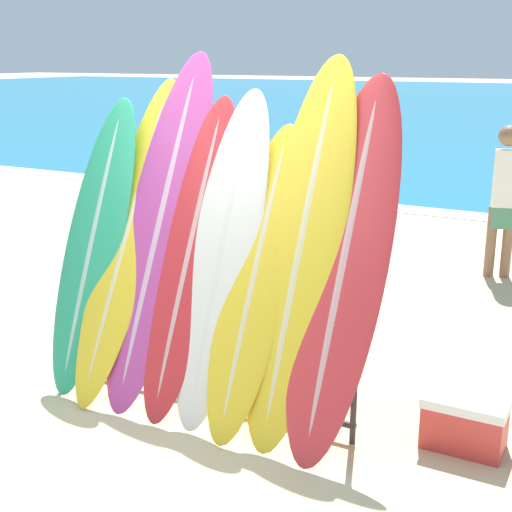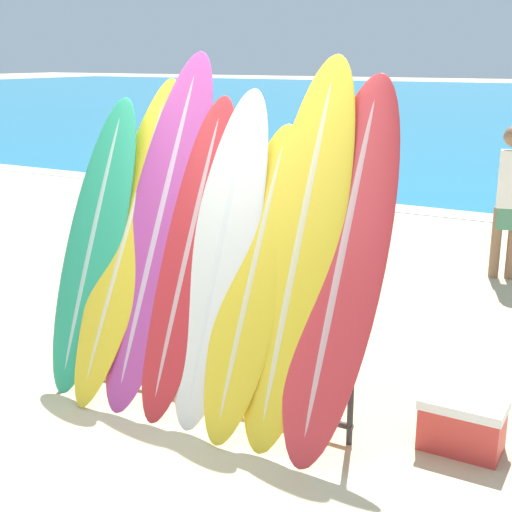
{
  "view_description": "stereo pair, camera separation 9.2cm",
  "coord_description": "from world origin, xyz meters",
  "px_view_note": "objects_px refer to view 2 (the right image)",
  "views": [
    {
      "loc": [
        2.78,
        -3.6,
        2.4
      ],
      "look_at": [
        0.26,
        1.09,
        0.9
      ],
      "focal_mm": 50.0,
      "sensor_mm": 36.0,
      "label": 1
    },
    {
      "loc": [
        2.86,
        -3.56,
        2.4
      ],
      "look_at": [
        0.26,
        1.09,
        0.9
      ],
      "focal_mm": 50.0,
      "sensor_mm": 36.0,
      "label": 2
    }
  ],
  "objects_px": {
    "surfboard_slot_0": "(94,243)",
    "surfboard_slot_3": "(189,255)",
    "surfboard_slot_2": "(160,226)",
    "person_far_left": "(317,204)",
    "cooler_box": "(462,424)",
    "surfboard_slot_5": "(253,280)",
    "surfboard_slot_6": "(299,248)",
    "surfboard_rack": "(200,341)",
    "person_mid_beach": "(377,184)",
    "surfboard_slot_7": "(341,264)",
    "surfboard_slot_1": "(128,236)",
    "surfboard_slot_4": "(221,256)",
    "person_near_water": "(509,197)"
  },
  "relations": [
    {
      "from": "surfboard_slot_6",
      "to": "person_mid_beach",
      "type": "xyz_separation_m",
      "value": [
        -1.14,
        4.65,
        -0.39
      ]
    },
    {
      "from": "surfboard_slot_7",
      "to": "person_mid_beach",
      "type": "height_order",
      "value": "surfboard_slot_7"
    },
    {
      "from": "person_mid_beach",
      "to": "person_far_left",
      "type": "bearing_deg",
      "value": 34.38
    },
    {
      "from": "person_mid_beach",
      "to": "person_far_left",
      "type": "xyz_separation_m",
      "value": [
        0.02,
        -1.89,
        0.08
      ]
    },
    {
      "from": "surfboard_slot_5",
      "to": "person_near_water",
      "type": "height_order",
      "value": "surfboard_slot_5"
    },
    {
      "from": "surfboard_slot_3",
      "to": "person_mid_beach",
      "type": "relative_size",
      "value": 1.43
    },
    {
      "from": "surfboard_slot_7",
      "to": "person_far_left",
      "type": "distance_m",
      "value": 3.13
    },
    {
      "from": "surfboard_rack",
      "to": "person_mid_beach",
      "type": "relative_size",
      "value": 1.53
    },
    {
      "from": "surfboard_slot_0",
      "to": "surfboard_slot_3",
      "type": "height_order",
      "value": "surfboard_slot_3"
    },
    {
      "from": "surfboard_slot_4",
      "to": "surfboard_slot_5",
      "type": "bearing_deg",
      "value": -8.6
    },
    {
      "from": "surfboard_slot_1",
      "to": "surfboard_slot_5",
      "type": "bearing_deg",
      "value": -4.58
    },
    {
      "from": "surfboard_slot_5",
      "to": "person_mid_beach",
      "type": "bearing_deg",
      "value": 100.32
    },
    {
      "from": "surfboard_rack",
      "to": "surfboard_slot_4",
      "type": "height_order",
      "value": "surfboard_slot_4"
    },
    {
      "from": "surfboard_slot_0",
      "to": "surfboard_slot_2",
      "type": "bearing_deg",
      "value": 10.41
    },
    {
      "from": "surfboard_slot_4",
      "to": "surfboard_slot_7",
      "type": "relative_size",
      "value": 0.95
    },
    {
      "from": "surfboard_rack",
      "to": "surfboard_slot_3",
      "type": "xyz_separation_m",
      "value": [
        -0.12,
        0.07,
        0.6
      ]
    },
    {
      "from": "surfboard_slot_1",
      "to": "surfboard_slot_6",
      "type": "height_order",
      "value": "surfboard_slot_6"
    },
    {
      "from": "surfboard_slot_6",
      "to": "surfboard_slot_7",
      "type": "relative_size",
      "value": 1.05
    },
    {
      "from": "surfboard_slot_6",
      "to": "surfboard_slot_3",
      "type": "bearing_deg",
      "value": -175.64
    },
    {
      "from": "surfboard_slot_1",
      "to": "surfboard_slot_7",
      "type": "relative_size",
      "value": 0.98
    },
    {
      "from": "person_near_water",
      "to": "person_mid_beach",
      "type": "height_order",
      "value": "person_near_water"
    },
    {
      "from": "surfboard_slot_7",
      "to": "surfboard_slot_3",
      "type": "bearing_deg",
      "value": -177.46
    },
    {
      "from": "surfboard_slot_2",
      "to": "surfboard_slot_6",
      "type": "distance_m",
      "value": 1.12
    },
    {
      "from": "surfboard_slot_2",
      "to": "person_near_water",
      "type": "xyz_separation_m",
      "value": [
        1.7,
        4.03,
        -0.3
      ]
    },
    {
      "from": "surfboard_slot_1",
      "to": "cooler_box",
      "type": "relative_size",
      "value": 4.37
    },
    {
      "from": "surfboard_slot_6",
      "to": "surfboard_rack",
      "type": "bearing_deg",
      "value": -169.44
    },
    {
      "from": "surfboard_slot_3",
      "to": "surfboard_slot_7",
      "type": "relative_size",
      "value": 0.93
    },
    {
      "from": "cooler_box",
      "to": "surfboard_slot_1",
      "type": "bearing_deg",
      "value": -175.92
    },
    {
      "from": "surfboard_slot_2",
      "to": "surfboard_slot_6",
      "type": "height_order",
      "value": "surfboard_slot_2"
    },
    {
      "from": "surfboard_slot_1",
      "to": "surfboard_slot_6",
      "type": "bearing_deg",
      "value": 0.66
    },
    {
      "from": "surfboard_slot_5",
      "to": "person_near_water",
      "type": "relative_size",
      "value": 1.17
    },
    {
      "from": "surfboard_slot_2",
      "to": "person_far_left",
      "type": "relative_size",
      "value": 1.49
    },
    {
      "from": "person_far_left",
      "to": "surfboard_slot_3",
      "type": "bearing_deg",
      "value": 70.64
    },
    {
      "from": "surfboard_slot_2",
      "to": "surfboard_slot_6",
      "type": "bearing_deg",
      "value": -0.94
    },
    {
      "from": "person_far_left",
      "to": "cooler_box",
      "type": "xyz_separation_m",
      "value": [
        2.2,
        -2.6,
        -0.73
      ]
    },
    {
      "from": "surfboard_slot_2",
      "to": "surfboard_slot_3",
      "type": "bearing_deg",
      "value": -14.76
    },
    {
      "from": "surfboard_slot_2",
      "to": "surfboard_slot_3",
      "type": "height_order",
      "value": "surfboard_slot_2"
    },
    {
      "from": "surfboard_slot_5",
      "to": "surfboard_slot_1",
      "type": "bearing_deg",
      "value": 175.42
    },
    {
      "from": "cooler_box",
      "to": "surfboard_slot_5",
      "type": "bearing_deg",
      "value": -168.97
    },
    {
      "from": "surfboard_slot_2",
      "to": "surfboard_slot_7",
      "type": "height_order",
      "value": "surfboard_slot_2"
    },
    {
      "from": "surfboard_slot_3",
      "to": "surfboard_slot_6",
      "type": "distance_m",
      "value": 0.83
    },
    {
      "from": "person_mid_beach",
      "to": "surfboard_rack",
      "type": "bearing_deg",
      "value": 39.18
    },
    {
      "from": "person_near_water",
      "to": "surfboard_slot_2",
      "type": "bearing_deg",
      "value": -127.51
    },
    {
      "from": "person_near_water",
      "to": "person_mid_beach",
      "type": "bearing_deg",
      "value": 146.02
    },
    {
      "from": "surfboard_slot_0",
      "to": "surfboard_slot_3",
      "type": "distance_m",
      "value": 0.84
    },
    {
      "from": "surfboard_slot_5",
      "to": "cooler_box",
      "type": "distance_m",
      "value": 1.6
    },
    {
      "from": "surfboard_slot_7",
      "to": "person_mid_beach",
      "type": "distance_m",
      "value": 4.89
    },
    {
      "from": "person_near_water",
      "to": "cooler_box",
      "type": "distance_m",
      "value": 3.99
    },
    {
      "from": "surfboard_slot_7",
      "to": "person_near_water",
      "type": "height_order",
      "value": "surfboard_slot_7"
    },
    {
      "from": "surfboard_rack",
      "to": "surfboard_slot_1",
      "type": "height_order",
      "value": "surfboard_slot_1"
    }
  ]
}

